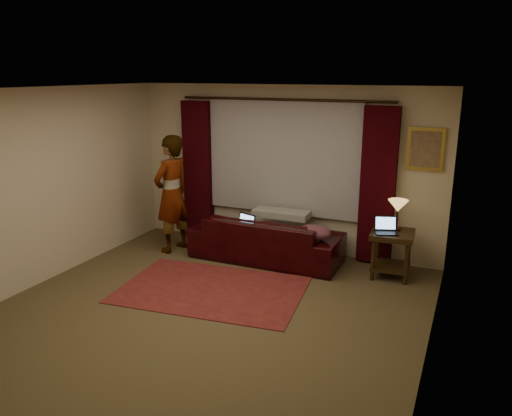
# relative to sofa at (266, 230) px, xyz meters

# --- Properties ---
(floor) EXTENTS (5.00, 5.00, 0.01)m
(floor) POSITION_rel_sofa_xyz_m (0.04, -1.89, -0.47)
(floor) COLOR brown
(floor) RESTS_ON ground
(ceiling) EXTENTS (5.00, 5.00, 0.02)m
(ceiling) POSITION_rel_sofa_xyz_m (0.04, -1.89, 2.14)
(ceiling) COLOR silver
(ceiling) RESTS_ON ground
(wall_back) EXTENTS (5.00, 0.02, 2.60)m
(wall_back) POSITION_rel_sofa_xyz_m (0.04, 0.61, 0.84)
(wall_back) COLOR beige
(wall_back) RESTS_ON ground
(wall_front) EXTENTS (5.00, 0.02, 2.60)m
(wall_front) POSITION_rel_sofa_xyz_m (0.04, -4.39, 0.84)
(wall_front) COLOR beige
(wall_front) RESTS_ON ground
(wall_left) EXTENTS (0.02, 5.00, 2.60)m
(wall_left) POSITION_rel_sofa_xyz_m (-2.46, -1.89, 0.84)
(wall_left) COLOR beige
(wall_left) RESTS_ON ground
(wall_right) EXTENTS (0.02, 5.00, 2.60)m
(wall_right) POSITION_rel_sofa_xyz_m (2.54, -1.89, 0.84)
(wall_right) COLOR beige
(wall_right) RESTS_ON ground
(sheer_curtain) EXTENTS (2.50, 0.05, 1.80)m
(sheer_curtain) POSITION_rel_sofa_xyz_m (0.04, 0.55, 1.04)
(sheer_curtain) COLOR #A3A3AB
(sheer_curtain) RESTS_ON wall_back
(drape_left) EXTENTS (0.50, 0.14, 2.30)m
(drape_left) POSITION_rel_sofa_xyz_m (-1.46, 0.50, 0.72)
(drape_left) COLOR black
(drape_left) RESTS_ON floor
(drape_right) EXTENTS (0.50, 0.14, 2.30)m
(drape_right) POSITION_rel_sofa_xyz_m (1.54, 0.50, 0.72)
(drape_right) COLOR black
(drape_right) RESTS_ON floor
(curtain_rod) EXTENTS (0.04, 0.04, 3.40)m
(curtain_rod) POSITION_rel_sofa_xyz_m (0.04, 0.50, 1.92)
(curtain_rod) COLOR black
(curtain_rod) RESTS_ON wall_back
(picture_frame) EXTENTS (0.50, 0.04, 0.60)m
(picture_frame) POSITION_rel_sofa_xyz_m (2.14, 0.58, 1.29)
(picture_frame) COLOR gold
(picture_frame) RESTS_ON wall_back
(sofa) EXTENTS (2.29, 1.00, 0.92)m
(sofa) POSITION_rel_sofa_xyz_m (0.00, 0.00, 0.00)
(sofa) COLOR black
(sofa) RESTS_ON floor
(throw_blanket) EXTENTS (0.87, 0.37, 0.10)m
(throw_blanket) POSITION_rel_sofa_xyz_m (0.15, 0.24, 0.47)
(throw_blanket) COLOR #989691
(throw_blanket) RESTS_ON sofa
(clothing_pile) EXTENTS (0.57, 0.50, 0.20)m
(clothing_pile) POSITION_rel_sofa_xyz_m (0.79, -0.12, 0.10)
(clothing_pile) COLOR brown
(clothing_pile) RESTS_ON sofa
(laptop_sofa) EXTENTS (0.42, 0.44, 0.23)m
(laptop_sofa) POSITION_rel_sofa_xyz_m (-0.34, -0.16, 0.12)
(laptop_sofa) COLOR black
(laptop_sofa) RESTS_ON sofa
(area_rug) EXTENTS (2.55, 1.85, 0.01)m
(area_rug) POSITION_rel_sofa_xyz_m (-0.22, -1.33, -0.45)
(area_rug) COLOR maroon
(area_rug) RESTS_ON floor
(end_table) EXTENTS (0.60, 0.60, 0.66)m
(end_table) POSITION_rel_sofa_xyz_m (1.85, 0.09, -0.13)
(end_table) COLOR black
(end_table) RESTS_ON floor
(tiffany_lamp) EXTENTS (0.33, 0.33, 0.44)m
(tiffany_lamp) POSITION_rel_sofa_xyz_m (1.88, 0.17, 0.42)
(tiffany_lamp) COLOR olive
(tiffany_lamp) RESTS_ON end_table
(laptop_table) EXTENTS (0.39, 0.41, 0.22)m
(laptop_table) POSITION_rel_sofa_xyz_m (1.79, -0.02, 0.31)
(laptop_table) COLOR black
(laptop_table) RESTS_ON end_table
(person) EXTENTS (0.64, 0.64, 1.86)m
(person) POSITION_rel_sofa_xyz_m (-1.52, -0.23, 0.47)
(person) COLOR #989691
(person) RESTS_ON floor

